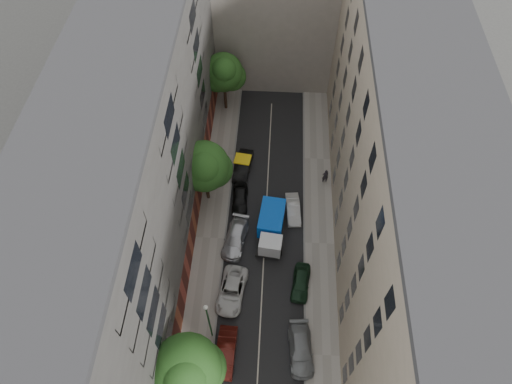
# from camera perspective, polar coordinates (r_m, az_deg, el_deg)

# --- Properties ---
(ground) EXTENTS (120.00, 120.00, 0.00)m
(ground) POSITION_cam_1_polar(r_m,az_deg,el_deg) (46.30, 1.08, -6.16)
(ground) COLOR #4C4C49
(ground) RESTS_ON ground
(road_surface) EXTENTS (8.00, 44.00, 0.02)m
(road_surface) POSITION_cam_1_polar(r_m,az_deg,el_deg) (46.29, 1.08, -6.16)
(road_surface) COLOR black
(road_surface) RESTS_ON ground
(sidewalk_left) EXTENTS (3.00, 44.00, 0.15)m
(sidewalk_left) POSITION_cam_1_polar(r_m,az_deg,el_deg) (46.61, -5.72, -5.76)
(sidewalk_left) COLOR gray
(sidewalk_left) RESTS_ON ground
(sidewalk_right) EXTENTS (3.00, 44.00, 0.15)m
(sidewalk_right) POSITION_cam_1_polar(r_m,az_deg,el_deg) (46.51, 7.91, -6.39)
(sidewalk_right) COLOR gray
(sidewalk_right) RESTS_ON ground
(building_left) EXTENTS (8.00, 44.00, 20.00)m
(building_left) POSITION_cam_1_polar(r_m,az_deg,el_deg) (39.56, -14.82, 1.92)
(building_left) COLOR #454340
(building_left) RESTS_ON ground
(building_right) EXTENTS (8.00, 44.00, 20.00)m
(building_right) POSITION_cam_1_polar(r_m,az_deg,el_deg) (39.34, 17.53, 0.46)
(building_right) COLOR tan
(building_right) RESTS_ON ground
(building_endcap) EXTENTS (18.00, 12.00, 18.00)m
(building_endcap) POSITION_cam_1_polar(r_m,az_deg,el_deg) (59.56, 2.55, 22.75)
(building_endcap) COLOR gray
(building_endcap) RESTS_ON ground
(tarp_truck) EXTENTS (2.89, 6.01, 2.67)m
(tarp_truck) POSITION_cam_1_polar(r_m,az_deg,el_deg) (45.44, 1.92, -4.38)
(tarp_truck) COLOR black
(tarp_truck) RESTS_ON ground
(car_left_1) EXTENTS (1.72, 4.55, 1.48)m
(car_left_1) POSITION_cam_1_polar(r_m,az_deg,el_deg) (41.34, -3.77, -19.34)
(car_left_1) COLOR #4A140E
(car_left_1) RESTS_ON ground
(car_left_2) EXTENTS (2.98, 5.32, 1.41)m
(car_left_2) POSITION_cam_1_polar(r_m,az_deg,el_deg) (43.23, -3.06, -12.23)
(car_left_2) COLOR silver
(car_left_2) RESTS_ON ground
(car_left_3) EXTENTS (2.83, 5.24, 1.44)m
(car_left_3) POSITION_cam_1_polar(r_m,az_deg,el_deg) (45.69, -2.58, -5.76)
(car_left_3) COLOR silver
(car_left_3) RESTS_ON ground
(car_left_4) EXTENTS (1.78, 4.12, 1.39)m
(car_left_4) POSITION_cam_1_polar(r_m,az_deg,el_deg) (48.26, -2.03, -0.80)
(car_left_4) COLOR black
(car_left_4) RESTS_ON ground
(car_left_5) EXTENTS (2.19, 4.71, 1.49)m
(car_left_5) POSITION_cam_1_polar(r_m,az_deg,el_deg) (50.81, -1.65, 3.29)
(car_left_5) COLOR black
(car_left_5) RESTS_ON ground
(car_right_1) EXTENTS (2.43, 5.06, 1.42)m
(car_right_1) POSITION_cam_1_polar(r_m,az_deg,el_deg) (41.53, 5.64, -18.99)
(car_right_1) COLOR gray
(car_right_1) RESTS_ON ground
(car_right_2) EXTENTS (2.07, 4.16, 1.36)m
(car_right_2) POSITION_cam_1_polar(r_m,az_deg,el_deg) (43.73, 5.63, -11.19)
(car_right_2) COLOR black
(car_right_2) RESTS_ON ground
(car_right_3) EXTENTS (1.76, 4.05, 1.30)m
(car_right_3) POSITION_cam_1_polar(r_m,az_deg,el_deg) (47.67, 4.66, -2.15)
(car_right_3) COLOR silver
(car_right_3) RESTS_ON ground
(tree_near) EXTENTS (5.56, 5.32, 8.46)m
(tree_near) POSITION_cam_1_polar(r_m,az_deg,el_deg) (36.10, -8.57, -21.33)
(tree_near) COLOR #382619
(tree_near) RESTS_ON sidewalk_left
(tree_mid) EXTENTS (5.40, 5.14, 7.90)m
(tree_mid) POSITION_cam_1_polar(r_m,az_deg,el_deg) (45.09, -6.42, 2.99)
(tree_mid) COLOR #382619
(tree_mid) RESTS_ON sidewalk_left
(tree_far) EXTENTS (4.86, 4.51, 8.01)m
(tree_far) POSITION_cam_1_polar(r_m,az_deg,el_deg) (54.27, -3.99, 14.51)
(tree_far) COLOR #382619
(tree_far) RESTS_ON sidewalk_left
(lamp_post) EXTENTS (0.36, 0.36, 6.76)m
(lamp_post) POSITION_cam_1_polar(r_m,az_deg,el_deg) (38.59, -5.98, -15.47)
(lamp_post) COLOR #185626
(lamp_post) RESTS_ON sidewalk_left
(pedestrian) EXTENTS (0.80, 0.62, 1.93)m
(pedestrian) POSITION_cam_1_polar(r_m,az_deg,el_deg) (50.02, 8.65, 2.00)
(pedestrian) COLOR black
(pedestrian) RESTS_ON sidewalk_right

